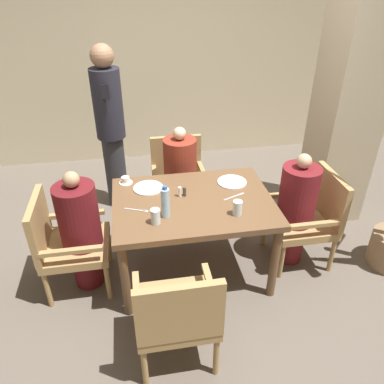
% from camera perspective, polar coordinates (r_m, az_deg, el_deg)
% --- Properties ---
extents(ground_plane, '(16.00, 16.00, 0.00)m').
position_cam_1_polar(ground_plane, '(3.45, 0.14, -11.51)').
color(ground_plane, '#60564C').
extents(wall_back, '(8.00, 0.06, 2.80)m').
position_cam_1_polar(wall_back, '(5.04, -4.96, 20.47)').
color(wall_back, beige).
rests_on(wall_back, ground_plane).
extents(pillar_stone, '(0.52, 0.52, 2.70)m').
position_cam_1_polar(pillar_stone, '(3.92, 23.13, 14.22)').
color(pillar_stone, '#BCAD8E').
rests_on(pillar_stone, ground_plane).
extents(dining_table, '(1.28, 0.94, 0.73)m').
position_cam_1_polar(dining_table, '(3.05, 0.15, -2.71)').
color(dining_table, brown).
rests_on(dining_table, ground_plane).
extents(chair_left_side, '(0.53, 0.53, 0.85)m').
position_cam_1_polar(chair_left_side, '(3.18, -18.83, -7.01)').
color(chair_left_side, '#A88451').
rests_on(chair_left_side, ground_plane).
extents(diner_in_left_chair, '(0.32, 0.32, 1.07)m').
position_cam_1_polar(diner_in_left_chair, '(3.11, -16.56, -5.57)').
color(diner_in_left_chair, '#5B1419').
rests_on(diner_in_left_chair, ground_plane).
extents(chair_far_side, '(0.53, 0.53, 0.85)m').
position_cam_1_polar(chair_far_side, '(3.88, -2.07, 2.24)').
color(chair_far_side, '#A88451').
rests_on(chair_far_side, ground_plane).
extents(diner_in_far_chair, '(0.32, 0.32, 1.07)m').
position_cam_1_polar(diner_in_far_chair, '(3.71, -1.80, 2.36)').
color(diner_in_far_chair, maroon).
rests_on(diner_in_far_chair, ground_plane).
extents(chair_right_side, '(0.53, 0.53, 0.85)m').
position_cam_1_polar(chair_right_side, '(3.46, 17.46, -3.36)').
color(chair_right_side, '#A88451').
rests_on(chair_right_side, ground_plane).
extents(diner_in_right_chair, '(0.32, 0.32, 1.06)m').
position_cam_1_polar(diner_in_right_chair, '(3.35, 15.54, -2.45)').
color(diner_in_right_chair, maroon).
rests_on(diner_in_right_chair, ground_plane).
extents(chair_near_corner, '(0.53, 0.53, 0.85)m').
position_cam_1_polar(chair_near_corner, '(2.49, -2.33, -17.87)').
color(chair_near_corner, '#A88451').
rests_on(chair_near_corner, ground_plane).
extents(standing_host, '(0.29, 0.33, 1.73)m').
position_cam_1_polar(standing_host, '(3.98, -12.33, 9.83)').
color(standing_host, '#2D2D33').
rests_on(standing_host, ground_plane).
extents(plate_main_left, '(0.25, 0.25, 0.01)m').
position_cam_1_polar(plate_main_left, '(3.18, -6.68, 0.62)').
color(plate_main_left, white).
rests_on(plate_main_left, dining_table).
extents(plate_main_right, '(0.25, 0.25, 0.01)m').
position_cam_1_polar(plate_main_right, '(3.26, 6.11, 1.53)').
color(plate_main_right, white).
rests_on(plate_main_right, dining_table).
extents(teacup_with_saucer, '(0.12, 0.12, 0.06)m').
position_cam_1_polar(teacup_with_saucer, '(3.28, -10.08, 1.72)').
color(teacup_with_saucer, white).
rests_on(teacup_with_saucer, dining_table).
extents(water_bottle, '(0.06, 0.06, 0.26)m').
position_cam_1_polar(water_bottle, '(2.76, -4.08, -1.61)').
color(water_bottle, '#A3C6DB').
rests_on(water_bottle, dining_table).
extents(glass_tall_near, '(0.07, 0.07, 0.12)m').
position_cam_1_polar(glass_tall_near, '(2.73, -5.60, -3.71)').
color(glass_tall_near, silver).
rests_on(glass_tall_near, dining_table).
extents(glass_tall_mid, '(0.07, 0.07, 0.12)m').
position_cam_1_polar(glass_tall_mid, '(2.83, 6.93, -2.42)').
color(glass_tall_mid, silver).
rests_on(glass_tall_mid, dining_table).
extents(salt_shaker, '(0.03, 0.03, 0.08)m').
position_cam_1_polar(salt_shaker, '(3.03, -1.88, 0.03)').
color(salt_shaker, white).
rests_on(salt_shaker, dining_table).
extents(pepper_shaker, '(0.03, 0.03, 0.08)m').
position_cam_1_polar(pepper_shaker, '(3.04, -1.14, 0.06)').
color(pepper_shaker, '#4C3D2D').
rests_on(pepper_shaker, dining_table).
extents(fork_beside_plate, '(0.18, 0.09, 0.00)m').
position_cam_1_polar(fork_beside_plate, '(2.91, -8.13, -2.76)').
color(fork_beside_plate, silver).
rests_on(fork_beside_plate, dining_table).
extents(knife_beside_plate, '(0.19, 0.09, 0.00)m').
position_cam_1_polar(knife_beside_plate, '(3.07, 6.58, -0.63)').
color(knife_beside_plate, silver).
rests_on(knife_beside_plate, dining_table).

